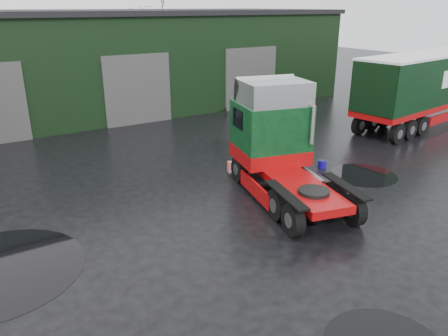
{
  "coord_description": "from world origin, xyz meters",
  "views": [
    {
      "loc": [
        -7.22,
        -9.99,
        6.58
      ],
      "look_at": [
        -0.25,
        1.05,
        1.7
      ],
      "focal_mm": 35.0,
      "sensor_mm": 36.0,
      "label": 1
    }
  ],
  "objects_px": {
    "warehouse": "(103,59)",
    "tree_back_b": "(153,37)",
    "lorry_right": "(431,88)",
    "hero_tractor": "(293,146)",
    "wash_bucket": "(322,164)"
  },
  "relations": [
    {
      "from": "tree_back_b",
      "to": "warehouse",
      "type": "bearing_deg",
      "value": -128.66
    },
    {
      "from": "warehouse",
      "to": "hero_tractor",
      "type": "xyz_separation_m",
      "value": [
        0.39,
        -19.18,
        -1.11
      ]
    },
    {
      "from": "warehouse",
      "to": "hero_tractor",
      "type": "relative_size",
      "value": 4.93
    },
    {
      "from": "lorry_right",
      "to": "wash_bucket",
      "type": "relative_size",
      "value": 45.0
    },
    {
      "from": "hero_tractor",
      "to": "tree_back_b",
      "type": "relative_size",
      "value": 0.88
    },
    {
      "from": "warehouse",
      "to": "wash_bucket",
      "type": "xyz_separation_m",
      "value": [
        3.78,
        -17.31,
        -2.99
      ]
    },
    {
      "from": "wash_bucket",
      "to": "tree_back_b",
      "type": "xyz_separation_m",
      "value": [
        4.22,
        27.31,
        3.59
      ]
    },
    {
      "from": "hero_tractor",
      "to": "wash_bucket",
      "type": "distance_m",
      "value": 4.3
    },
    {
      "from": "hero_tractor",
      "to": "wash_bucket",
      "type": "height_order",
      "value": "hero_tractor"
    },
    {
      "from": "wash_bucket",
      "to": "tree_back_b",
      "type": "height_order",
      "value": "tree_back_b"
    },
    {
      "from": "wash_bucket",
      "to": "tree_back_b",
      "type": "distance_m",
      "value": 27.87
    },
    {
      "from": "lorry_right",
      "to": "tree_back_b",
      "type": "height_order",
      "value": "tree_back_b"
    },
    {
      "from": "hero_tractor",
      "to": "wash_bucket",
      "type": "relative_size",
      "value": 18.83
    },
    {
      "from": "warehouse",
      "to": "tree_back_b",
      "type": "relative_size",
      "value": 4.32
    },
    {
      "from": "lorry_right",
      "to": "hero_tractor",
      "type": "bearing_deg",
      "value": -80.66
    }
  ]
}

